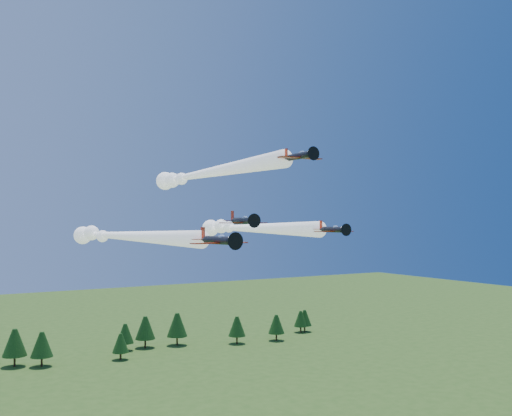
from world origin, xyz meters
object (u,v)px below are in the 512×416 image
plane_lead (202,174)px  plane_left (123,236)px  plane_slot (243,221)px  plane_right (247,228)px

plane_lead → plane_left: size_ratio=0.92×
plane_slot → plane_lead: bearing=92.9°
plane_right → plane_slot: bearing=-118.2°
plane_left → plane_right: (23.78, -3.37, 1.30)m
plane_lead → plane_right: plane_lead is taller
plane_left → plane_slot: bearing=-68.8°
plane_left → plane_right: bearing=-12.3°
plane_right → plane_slot: (-12.51, -20.32, 1.33)m
plane_left → plane_slot: size_ratio=7.22×
plane_right → plane_slot: 23.90m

